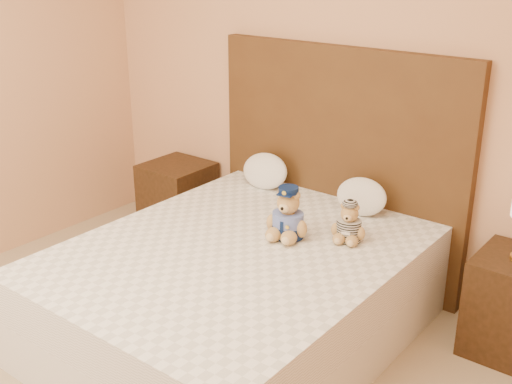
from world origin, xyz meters
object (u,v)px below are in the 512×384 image
teddy_prisoner (349,222)px  teddy_police (288,213)px  pillow_right (361,195)px  nightstand_left (178,199)px  pillow_left (265,169)px  bed (238,293)px

teddy_prisoner → teddy_police: bearing=-165.0°
pillow_right → nightstand_left: bearing=-178.9°
teddy_police → pillow_left: teddy_police is taller
nightstand_left → teddy_prisoner: teddy_prisoner is taller
pillow_left → pillow_right: (0.73, 0.00, -0.01)m
bed → teddy_police: (0.13, 0.27, 0.42)m
pillow_left → nightstand_left: bearing=-177.9°
nightstand_left → teddy_police: (1.38, -0.53, 0.42)m
bed → nightstand_left: same height
bed → pillow_right: 0.96m
teddy_police → pillow_left: (-0.58, 0.56, -0.02)m
teddy_prisoner → pillow_left: pillow_left is taller
bed → pillow_left: size_ratio=5.78×
bed → pillow_right: size_ratio=6.10×
teddy_police → pillow_right: 0.58m
bed → teddy_prisoner: bearing=46.8°
pillow_right → teddy_police: bearing=-104.6°
nightstand_left → pillow_left: bearing=2.1°
nightstand_left → bed: bearing=-32.6°
bed → nightstand_left: 1.48m
bed → teddy_police: 0.52m
bed → teddy_prisoner: (0.42, 0.44, 0.39)m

